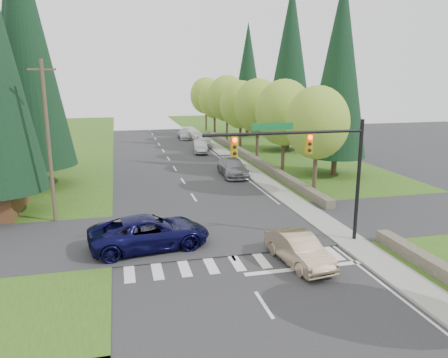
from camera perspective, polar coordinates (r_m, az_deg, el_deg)
name	(u,v)px	position (r m, az deg, el deg)	size (l,w,h in m)	color
ground	(256,293)	(19.25, 4.25, -14.64)	(120.00, 120.00, 0.00)	#28282B
grass_east	(324,175)	(41.53, 12.87, 0.46)	(14.00, 110.00, 0.06)	#335115
grass_west	(22,193)	(38.01, -24.91, -1.63)	(14.00, 110.00, 0.06)	#335115
cross_street	(215,230)	(26.32, -1.15, -6.72)	(120.00, 8.00, 0.10)	#28282B
sidewalk_east	(254,174)	(41.05, 3.98, 0.67)	(1.80, 80.00, 0.13)	gray
curb_east	(246,174)	(40.81, 2.84, 0.61)	(0.20, 80.00, 0.13)	gray
stone_wall_north	(247,155)	(48.98, 3.05, 3.09)	(0.70, 40.00, 0.70)	#4C4438
traffic_signal	(311,155)	(23.18, 11.35, 3.04)	(8.70, 0.37, 6.80)	black
utility_pole	(48,141)	(28.71, -21.96, 4.59)	(1.60, 0.24, 10.00)	#473828
decid_tree_0	(317,123)	(33.65, 12.08, 7.19)	(4.80, 4.80, 8.37)	#38281C
decid_tree_1	(284,113)	(40.07, 7.86, 8.57)	(5.20, 5.20, 8.80)	#38281C
decid_tree_2	(258,106)	(46.56, 4.45, 9.45)	(5.00, 5.00, 8.82)	#38281C
decid_tree_3	(241,105)	(53.28, 2.17, 9.68)	(5.00, 5.00, 8.55)	#38281C
decid_tree_4	(227,98)	(60.04, 0.41, 10.47)	(5.40, 5.40, 9.18)	#38281C
decid_tree_5	(215,100)	(66.82, -1.25, 10.30)	(4.80, 4.80, 8.30)	#38281C
decid_tree_6	(206,96)	(73.67, -2.38, 10.83)	(5.20, 5.20, 8.86)	#38281C
conifer_w_c	(25,46)	(38.78, -24.52, 15.52)	(6.46, 6.46, 20.80)	#38281C
conifer_w_e	(16,62)	(45.00, -25.58, 13.67)	(5.78, 5.78, 18.80)	#38281C
conifer_e_a	(340,67)	(41.02, 14.88, 13.95)	(5.44, 5.44, 17.80)	#38281C
conifer_e_b	(290,61)	(54.15, 8.65, 15.03)	(6.12, 6.12, 19.80)	#38281C
conifer_e_c	(248,74)	(67.01, 3.14, 13.50)	(5.10, 5.10, 16.80)	#38281C
sedan_champagne	(299,249)	(21.92, 9.76, -9.05)	(1.58, 4.53, 1.49)	tan
suv_navy	(150,232)	(23.76, -9.68, -6.89)	(2.94, 6.37, 1.77)	#0B0B39
parked_car_a	(231,168)	(40.15, 0.93, 1.39)	(1.73, 4.30, 1.47)	#B1B1B6
parked_car_b	(233,167)	(40.33, 1.17, 1.52)	(2.20, 5.41, 1.57)	slate
parked_car_c	(200,147)	(52.63, -3.11, 4.20)	(1.50, 4.31, 1.42)	#9E9EA2
parked_car_d	(203,141)	(56.79, -2.73, 4.95)	(1.87, 4.64, 1.58)	silver
parked_car_e	(185,134)	(64.84, -5.17, 5.81)	(1.78, 4.37, 1.27)	#B6B6BB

